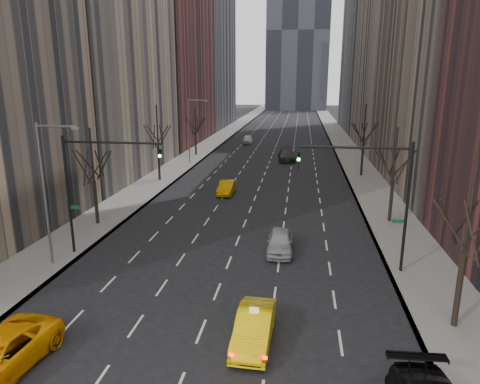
% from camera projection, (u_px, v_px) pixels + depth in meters
% --- Properties ---
extents(sidewalk_left, '(4.50, 320.00, 0.15)m').
position_uv_depth(sidewalk_left, '(216.00, 140.00, 85.20)').
color(sidewalk_left, slate).
rests_on(sidewalk_left, ground).
extents(sidewalk_right, '(4.50, 320.00, 0.15)m').
position_uv_depth(sidewalk_right, '(342.00, 142.00, 81.88)').
color(sidewalk_right, slate).
rests_on(sidewalk_right, ground).
extents(bld_left_far, '(14.00, 28.00, 44.00)m').
position_uv_depth(bld_left_far, '(160.00, 21.00, 77.08)').
color(bld_left_far, brown).
rests_on(bld_left_far, ground).
extents(bld_left_deep, '(14.00, 30.00, 60.00)m').
position_uv_depth(bld_left_deep, '(198.00, 2.00, 103.79)').
color(bld_left_deep, slate).
rests_on(bld_left_deep, ground).
extents(bld_right_deep, '(14.00, 30.00, 58.00)m').
position_uv_depth(bld_right_deep, '(381.00, 1.00, 97.25)').
color(bld_right_deep, slate).
rests_on(bld_right_deep, ground).
extents(tree_lw_b, '(3.36, 3.50, 7.82)m').
position_uv_depth(tree_lw_b, '(94.00, 181.00, 34.43)').
color(tree_lw_b, black).
rests_on(tree_lw_b, ground).
extents(tree_lw_c, '(3.36, 3.50, 8.74)m').
position_uv_depth(tree_lw_c, '(158.00, 147.00, 49.68)').
color(tree_lw_c, black).
rests_on(tree_lw_c, ground).
extents(tree_lw_d, '(3.36, 3.50, 7.36)m').
position_uv_depth(tree_lw_d, '(195.00, 133.00, 67.04)').
color(tree_lw_d, black).
rests_on(tree_lw_d, ground).
extents(tree_rw_a, '(3.36, 3.50, 8.28)m').
position_uv_depth(tree_rw_a, '(464.00, 253.00, 19.64)').
color(tree_rw_a, black).
rests_on(tree_rw_a, ground).
extents(tree_rw_b, '(3.36, 3.50, 7.82)m').
position_uv_depth(tree_rw_b, '(393.00, 179.00, 35.01)').
color(tree_rw_b, black).
rests_on(tree_rw_b, ground).
extents(tree_rw_c, '(3.36, 3.50, 8.74)m').
position_uv_depth(tree_rw_c, '(363.00, 144.00, 52.17)').
color(tree_rw_c, black).
rests_on(tree_rw_c, ground).
extents(traffic_mast_left, '(6.69, 0.39, 8.00)m').
position_uv_depth(traffic_mast_left, '(91.00, 177.00, 27.84)').
color(traffic_mast_left, black).
rests_on(traffic_mast_left, ground).
extents(traffic_mast_right, '(6.69, 0.39, 8.00)m').
position_uv_depth(traffic_mast_right, '(379.00, 186.00, 25.37)').
color(traffic_mast_right, black).
rests_on(traffic_mast_right, ground).
extents(streetlight_near, '(2.83, 0.22, 9.00)m').
position_uv_depth(streetlight_near, '(48.00, 181.00, 26.13)').
color(streetlight_near, slate).
rests_on(streetlight_near, ground).
extents(streetlight_far, '(2.83, 0.22, 9.00)m').
position_uv_depth(streetlight_far, '(191.00, 124.00, 59.66)').
color(streetlight_far, slate).
rests_on(streetlight_far, ground).
extents(taxi_sedan, '(1.73, 4.59, 1.49)m').
position_uv_depth(taxi_sedan, '(254.00, 327.00, 19.32)').
color(taxi_sedan, yellow).
rests_on(taxi_sedan, ground).
extents(silver_sedan_ahead, '(1.82, 4.41, 1.50)m').
position_uv_depth(silver_sedan_ahead, '(280.00, 242.00, 29.57)').
color(silver_sedan_ahead, '#9FA2A7').
rests_on(silver_sedan_ahead, ground).
extents(far_taxi, '(1.50, 4.19, 1.38)m').
position_uv_depth(far_taxi, '(227.00, 188.00, 44.79)').
color(far_taxi, '#D79004').
rests_on(far_taxi, ground).
extents(far_suv_grey, '(2.93, 6.10, 1.71)m').
position_uv_depth(far_suv_grey, '(287.00, 155.00, 63.50)').
color(far_suv_grey, '#29292D').
rests_on(far_suv_grey, ground).
extents(far_car_white, '(2.31, 4.69, 1.54)m').
position_uv_depth(far_car_white, '(248.00, 140.00, 80.58)').
color(far_car_white, silver).
rests_on(far_car_white, ground).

